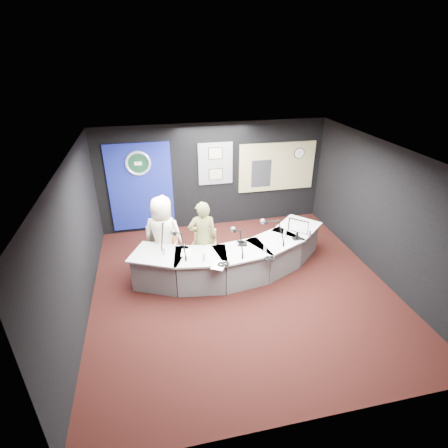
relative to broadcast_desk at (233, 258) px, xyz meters
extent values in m
plane|color=black|center=(0.05, -0.55, -0.38)|extent=(6.00, 6.00, 0.00)
cube|color=silver|center=(0.05, -0.55, 2.42)|extent=(6.00, 6.00, 0.02)
cube|color=black|center=(0.05, 2.45, 1.02)|extent=(6.00, 0.02, 2.80)
cube|color=black|center=(0.05, -3.55, 1.02)|extent=(6.00, 0.02, 2.80)
cube|color=black|center=(-2.95, -0.55, 1.02)|extent=(0.02, 6.00, 2.80)
cube|color=black|center=(3.05, -0.55, 1.02)|extent=(0.02, 6.00, 2.80)
cube|color=navy|center=(-1.85, 2.42, 0.88)|extent=(1.60, 0.05, 2.30)
torus|color=silver|center=(-1.85, 2.38, 1.52)|extent=(0.63, 0.07, 0.63)
cylinder|color=#0E321D|center=(-1.85, 2.38, 1.52)|extent=(0.48, 0.01, 0.48)
cube|color=slate|center=(0.10, 2.42, 1.38)|extent=(0.90, 0.04, 1.10)
cube|color=gray|center=(0.10, 2.39, 1.65)|extent=(0.34, 0.02, 0.27)
cube|color=gray|center=(0.10, 2.39, 1.09)|extent=(0.34, 0.02, 0.27)
cube|color=tan|center=(1.80, 2.42, 1.18)|extent=(2.12, 0.06, 1.32)
cube|color=beige|center=(1.80, 2.41, 1.18)|extent=(2.00, 0.02, 1.20)
cube|color=black|center=(1.35, 2.39, 1.03)|extent=(0.55, 0.02, 0.75)
cylinder|color=white|center=(2.40, 2.39, 1.52)|extent=(0.28, 0.01, 0.28)
cube|color=#6A6659|center=(-1.54, 0.67, 0.24)|extent=(0.50, 0.26, 0.70)
imported|color=#FFEDCB|center=(-1.44, 0.44, 0.50)|extent=(1.00, 0.83, 1.76)
imported|color=brown|center=(-0.62, 0.20, 0.46)|extent=(0.65, 0.46, 1.68)
cube|color=black|center=(1.38, -0.11, 0.70)|extent=(0.31, 0.29, 0.27)
cube|color=black|center=(0.18, -0.10, 0.40)|extent=(0.21, 0.19, 0.05)
torus|color=black|center=(0.54, -0.75, 0.39)|extent=(0.23, 0.23, 0.04)
torus|color=black|center=(-0.38, -0.75, 0.39)|extent=(0.21, 0.21, 0.03)
cube|color=white|center=(-1.02, -0.16, 0.38)|extent=(0.25, 0.31, 0.00)
cube|color=white|center=(-0.47, -0.75, 0.38)|extent=(0.37, 0.41, 0.00)
camera|label=1|loc=(-1.57, -6.20, 4.10)|focal=28.00mm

